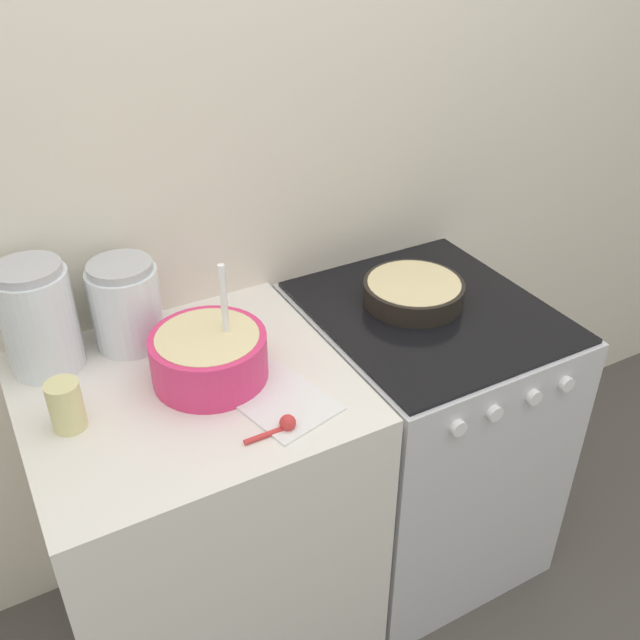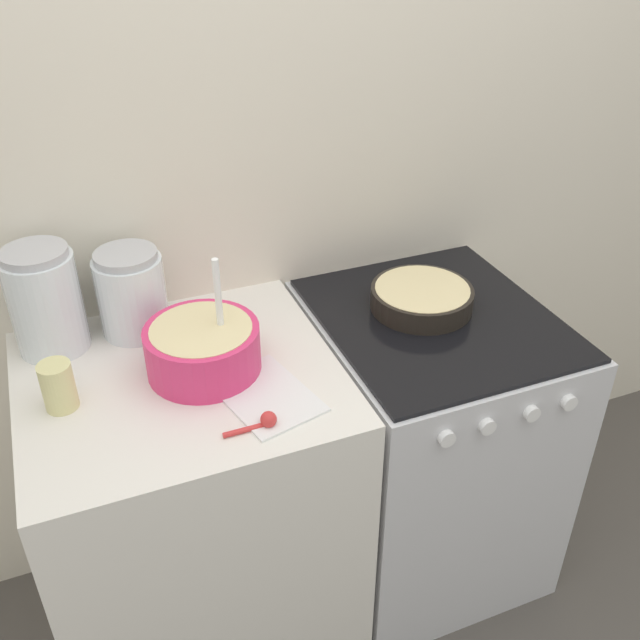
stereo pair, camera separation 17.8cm
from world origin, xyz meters
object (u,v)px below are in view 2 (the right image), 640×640
Objects in this scene: baking_pan at (422,297)px; storage_jar_left at (47,307)px; stove at (424,441)px; storage_jar_middle at (132,298)px; tin_can at (58,386)px; mixing_bowl at (203,346)px.

storage_jar_left reaches higher than baking_pan.
storage_jar_middle reaches higher than stove.
baking_pan is 1.23× the size of storage_jar_middle.
storage_jar_left reaches higher than tin_can.
storage_jar_left is 0.20m from storage_jar_middle.
storage_jar_left is at bearing 180.00° from storage_jar_middle.
storage_jar_left is 1.21× the size of storage_jar_middle.
storage_jar_left is (-0.32, 0.24, 0.05)m from mixing_bowl.
baking_pan reaches higher than stove.
tin_can is (-0.21, -0.25, -0.04)m from storage_jar_middle.
tin_can reaches higher than baking_pan.
storage_jar_left is at bearing 166.02° from stove.
baking_pan is 2.42× the size of tin_can.
storage_jar_left is 2.37× the size of tin_can.
mixing_bowl is at bearing 179.90° from stove.
stove is at bearing 0.81° from tin_can.
stove is 7.79× the size of tin_can.
stove is 0.81m from mixing_bowl.
storage_jar_middle reaches higher than baking_pan.
baking_pan is at bearing -10.98° from storage_jar_left.
storage_jar_middle is (-0.75, 0.24, 0.54)m from stove.
stove is 3.08× the size of mixing_bowl.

